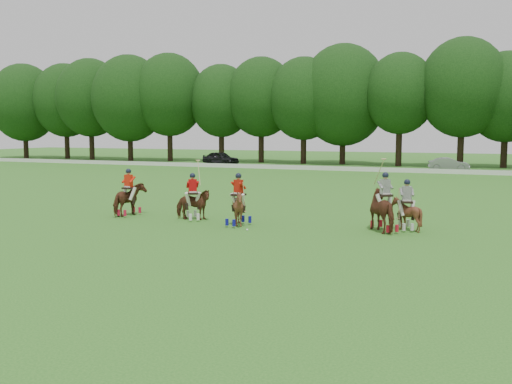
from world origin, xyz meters
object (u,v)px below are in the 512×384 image
at_px(polo_ball, 247,230).
at_px(polo_red_c, 239,207).
at_px(polo_stripe_a, 385,210).
at_px(polo_stripe_b, 406,213).
at_px(polo_red_a, 129,199).
at_px(car_left, 221,158).
at_px(car_mid, 449,164).
at_px(polo_red_b, 193,204).

bearing_deg(polo_ball, polo_red_c, 130.16).
distance_m(polo_stripe_a, polo_stripe_b, 0.99).
distance_m(polo_red_a, polo_stripe_a, 12.06).
bearing_deg(polo_stripe_a, car_left, 124.53).
relative_size(car_mid, polo_stripe_a, 1.37).
bearing_deg(polo_red_b, polo_red_c, -14.11).
height_order(polo_red_b, polo_stripe_a, polo_stripe_a).
height_order(polo_red_a, polo_stripe_a, polo_stripe_a).
bearing_deg(polo_stripe_b, polo_red_a, -175.39).
bearing_deg(polo_red_c, polo_stripe_a, 10.10).
bearing_deg(polo_stripe_b, polo_stripe_a, -142.85).
bearing_deg(polo_stripe_b, polo_ball, -155.95).
distance_m(polo_red_a, polo_red_c, 6.08).
bearing_deg(polo_red_c, polo_red_b, 165.89).
height_order(polo_red_a, polo_red_b, polo_red_b).
relative_size(polo_red_b, polo_red_c, 1.19).
bearing_deg(car_left, car_mid, -76.22).
xyz_separation_m(car_mid, polo_red_b, (-8.29, -38.47, 0.09)).
xyz_separation_m(car_left, polo_red_c, (20.18, -39.12, 0.02)).
height_order(car_left, polo_stripe_b, polo_stripe_b).
bearing_deg(polo_stripe_b, car_mid, 91.64).
distance_m(polo_red_b, polo_ball, 3.86).
bearing_deg(car_left, polo_red_b, -141.64).
relative_size(car_left, polo_stripe_b, 2.20).
relative_size(polo_stripe_a, polo_ball, 32.70).
relative_size(polo_red_a, polo_stripe_a, 0.77).
relative_size(polo_red_b, polo_stripe_b, 1.28).
relative_size(car_left, car_mid, 1.15).
bearing_deg(polo_red_c, polo_red_a, 174.09).
bearing_deg(polo_stripe_b, car_left, 125.75).
distance_m(car_mid, polo_stripe_a, 38.06).
height_order(polo_red_c, polo_stripe_a, polo_stripe_a).
height_order(polo_red_b, polo_ball, polo_red_b).
bearing_deg(polo_red_a, polo_stripe_b, 4.61).
distance_m(polo_red_a, polo_stripe_b, 12.87).
distance_m(car_mid, polo_stripe_b, 37.48).
distance_m(car_mid, polo_red_c, 39.54).
distance_m(polo_red_c, polo_stripe_b, 6.98).
height_order(polo_red_b, polo_stripe_b, polo_red_b).
bearing_deg(car_mid, polo_red_b, 158.35).
bearing_deg(polo_ball, car_left, 117.66).
height_order(polo_red_a, polo_red_c, polo_red_c).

